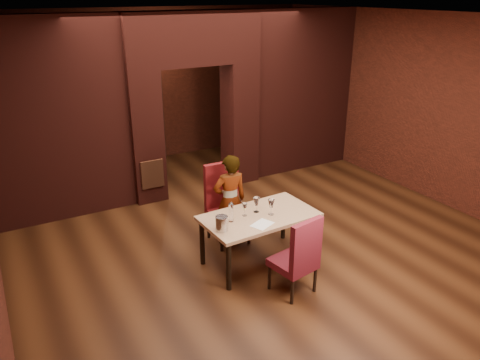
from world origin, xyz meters
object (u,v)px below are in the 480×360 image
object	(u,v)px
dining_table	(259,238)
chair_near	(293,254)
wine_glass_c	(271,207)
wine_bucket	(222,223)
wine_glass_a	(245,209)
person_seated	(230,201)
potted_plant	(262,210)
wine_glass_b	(256,205)
chair_far	(228,205)
water_bottle	(231,212)

from	to	relation	value
dining_table	chair_near	bearing A→B (deg)	-91.68
wine_glass_c	wine_bucket	bearing A→B (deg)	-174.46
wine_glass_a	wine_glass_c	distance (m)	0.36
dining_table	person_seated	size ratio (longest dim) A/B	1.10
wine_bucket	potted_plant	world-z (taller)	wine_bucket
wine_glass_b	wine_glass_c	size ratio (longest dim) A/B	0.98
chair_near	wine_glass_b	world-z (taller)	chair_near
chair_far	wine_bucket	distance (m)	1.04
wine_glass_b	water_bottle	world-z (taller)	water_bottle
dining_table	wine_glass_c	size ratio (longest dim) A/B	6.96
chair_far	wine_bucket	bearing A→B (deg)	-121.45
chair_far	potted_plant	distance (m)	0.87
person_seated	potted_plant	size ratio (longest dim) A/B	3.03
chair_near	potted_plant	bearing A→B (deg)	-120.15
wine_glass_a	potted_plant	world-z (taller)	wine_glass_a
wine_glass_b	water_bottle	xyz separation A→B (m)	(-0.43, -0.08, 0.03)
dining_table	wine_bucket	distance (m)	0.79
wine_bucket	water_bottle	xyz separation A→B (m)	(0.22, 0.16, 0.04)
water_bottle	chair_far	bearing A→B (deg)	64.77
chair_near	wine_glass_a	bearing A→B (deg)	-87.33
chair_far	person_seated	size ratio (longest dim) A/B	0.85
wine_glass_b	water_bottle	size ratio (longest dim) A/B	0.80
dining_table	wine_glass_c	bearing A→B (deg)	-26.11
wine_glass_c	wine_bucket	world-z (taller)	wine_glass_c
dining_table	chair_far	xyz separation A→B (m)	(-0.09, 0.71, 0.23)
wine_glass_b	wine_bucket	size ratio (longest dim) A/B	1.11
chair_far	wine_glass_a	size ratio (longest dim) A/B	6.47
chair_near	wine_glass_a	size ratio (longest dim) A/B	5.76
person_seated	wine_glass_b	xyz separation A→B (m)	(0.12, -0.54, 0.13)
dining_table	water_bottle	bearing A→B (deg)	174.74
dining_table	potted_plant	xyz separation A→B (m)	(0.66, 0.96, -0.13)
chair_near	wine_glass_b	xyz separation A→B (m)	(0.00, 0.88, 0.30)
chair_far	wine_glass_c	size ratio (longest dim) A/B	5.36
wine_glass_b	wine_bucket	bearing A→B (deg)	-159.88
chair_far	person_seated	distance (m)	0.13
wine_glass_c	chair_far	bearing A→B (deg)	106.92
chair_far	water_bottle	xyz separation A→B (m)	(-0.33, -0.69, 0.26)
chair_near	potted_plant	distance (m)	1.89
potted_plant	wine_glass_a	bearing A→B (deg)	-133.43
potted_plant	person_seated	bearing A→B (deg)	-156.80
wine_glass_c	water_bottle	world-z (taller)	water_bottle
chair_far	person_seated	xyz separation A→B (m)	(-0.01, -0.08, 0.11)
dining_table	wine_glass_c	distance (m)	0.50
chair_near	person_seated	bearing A→B (deg)	-95.25
dining_table	person_seated	distance (m)	0.73
dining_table	water_bottle	distance (m)	0.65
dining_table	wine_glass_b	world-z (taller)	wine_glass_b
chair_near	wine_glass_c	bearing A→B (deg)	-110.46
wine_glass_c	wine_glass_b	bearing A→B (deg)	129.45
person_seated	dining_table	bearing A→B (deg)	104.01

